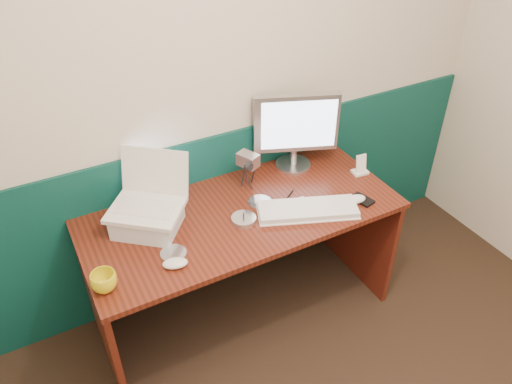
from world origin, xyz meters
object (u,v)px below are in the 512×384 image
keyboard (308,210)px  camcorder (248,172)px  desk (243,265)px  monitor (295,130)px  laptop (142,188)px  mug (104,282)px

keyboard → camcorder: camcorder is taller
desk → monitor: bearing=28.1°
laptop → camcorder: laptop is taller
keyboard → mug: mug is taller
monitor → camcorder: (-0.32, -0.06, -0.14)m
laptop → mug: laptop is taller
camcorder → desk: bearing=-150.2°
camcorder → mug: bearing=178.8°
monitor → camcorder: bearing=-148.3°
desk → laptop: 0.77m
monitor → keyboard: size_ratio=0.93×
mug → camcorder: bearing=23.5°
mug → desk: bearing=14.7°
monitor → camcorder: 0.35m
mug → camcorder: camcorder is taller
desk → keyboard: keyboard is taller
monitor → mug: 1.28m
desk → keyboard: bearing=-28.9°
laptop → monitor: (0.90, 0.14, -0.01)m
desk → laptop: (-0.45, 0.10, 0.62)m
laptop → camcorder: size_ratio=1.78×
monitor → laptop: bearing=-149.5°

